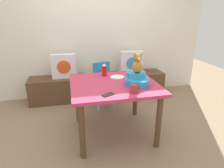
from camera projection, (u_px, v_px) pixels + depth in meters
name	position (u px, v px, depth m)	size (l,w,h in m)	color
ground_plane	(114.00, 132.00, 2.76)	(8.00, 8.00, 0.00)	#8C7256
back_wall	(96.00, 29.00, 3.72)	(4.40, 0.10, 2.60)	silver
window_bench	(99.00, 86.00, 3.84)	(2.60, 0.44, 0.46)	brown
pillow_floral_left	(64.00, 66.00, 3.53)	(0.44, 0.15, 0.44)	silver
pillow_floral_right	(131.00, 62.00, 3.80)	(0.44, 0.15, 0.44)	silver
book_stack	(90.00, 74.00, 3.71)	(0.20, 0.14, 0.06)	#40AD5D
dining_table	(114.00, 91.00, 2.54)	(1.10, 1.03, 0.74)	#B73351
highchair	(104.00, 79.00, 3.35)	(0.38, 0.50, 0.79)	#2672B2
infant_seat_teal	(137.00, 79.00, 2.42)	(0.30, 0.33, 0.16)	#2893CE
teddy_bear	(138.00, 63.00, 2.35)	(0.13, 0.12, 0.25)	#AA762D
ketchup_bottle	(104.00, 70.00, 2.76)	(0.07, 0.07, 0.18)	red
coffee_mug	(134.00, 89.00, 2.19)	(0.12, 0.08, 0.09)	#9E332D
dinner_plate_near	(117.00, 77.00, 2.72)	(0.20, 0.20, 0.01)	white
cell_phone	(108.00, 95.00, 2.14)	(0.07, 0.14, 0.01)	black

